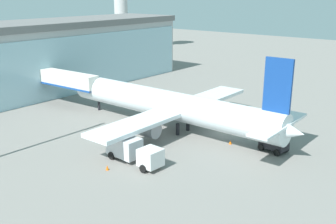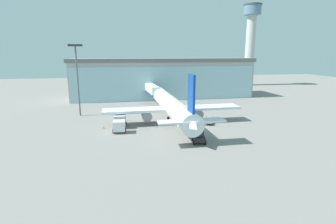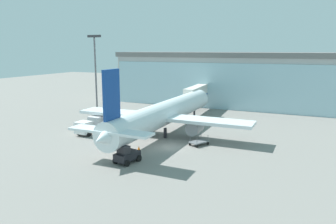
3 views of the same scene
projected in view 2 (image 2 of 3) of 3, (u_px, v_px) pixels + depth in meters
ground at (196, 129)px, 52.49m from camera, size 240.00×240.00×0.00m
terminal_building at (163, 78)px, 89.37m from camera, size 60.52×15.50×13.12m
jet_bridge at (151, 89)px, 77.50m from camera, size 3.13×14.96×5.79m
control_tower at (251, 37)px, 119.30m from camera, size 8.04×8.04×36.09m
apron_light_mast at (77, 74)px, 61.07m from camera, size 3.20×0.40×16.79m
airplane at (172, 106)px, 57.17m from camera, size 29.52×37.94×11.54m
catering_truck at (120, 122)px, 52.10m from camera, size 2.81×7.40×2.65m
baggage_cart at (209, 122)px, 55.63m from camera, size 2.67×3.22×1.50m
pushback_tug at (199, 137)px, 44.05m from camera, size 2.66×3.47×2.30m
safety_cone_nose at (184, 132)px, 49.04m from camera, size 0.36×0.36×0.55m
safety_cone_wingtip at (104, 127)px, 52.41m from camera, size 0.36×0.36×0.55m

